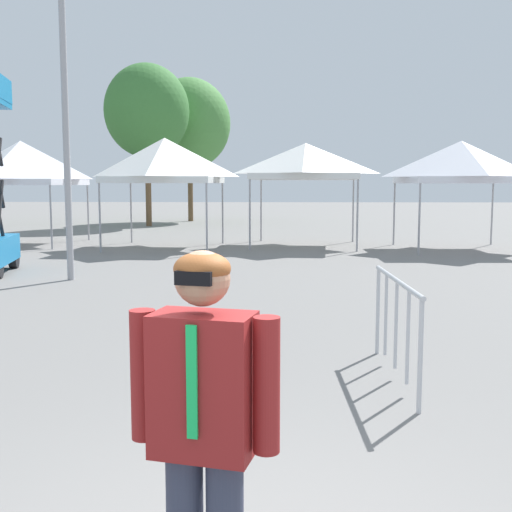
# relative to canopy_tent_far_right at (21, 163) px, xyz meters

# --- Properties ---
(canopy_tent_far_right) EXTENTS (3.69, 3.69, 3.52)m
(canopy_tent_far_right) POSITION_rel_canopy_tent_far_right_xyz_m (0.00, 0.00, 0.00)
(canopy_tent_far_right) COLOR #9E9EA3
(canopy_tent_far_right) RESTS_ON ground
(canopy_tent_center) EXTENTS (3.59, 3.59, 3.53)m
(canopy_tent_center) POSITION_rel_canopy_tent_far_right_xyz_m (5.13, -1.08, 0.04)
(canopy_tent_center) COLOR #9E9EA3
(canopy_tent_center) RESTS_ON ground
(canopy_tent_far_left) EXTENTS (3.72, 3.72, 3.40)m
(canopy_tent_far_left) POSITION_rel_canopy_tent_far_right_xyz_m (9.66, -0.28, 0.03)
(canopy_tent_far_left) COLOR #9E9EA3
(canopy_tent_far_left) RESTS_ON ground
(canopy_tent_behind_center) EXTENTS (3.62, 3.62, 3.39)m
(canopy_tent_behind_center) POSITION_rel_canopy_tent_far_right_xyz_m (14.43, -1.37, -0.04)
(canopy_tent_behind_center) COLOR #9E9EA3
(canopy_tent_behind_center) RESTS_ON ground
(person_foreground) EXTENTS (0.64, 0.33, 1.78)m
(person_foreground) POSITION_rel_canopy_tent_far_right_xyz_m (8.51, -18.75, -1.74)
(person_foreground) COLOR #33384C
(person_foreground) RESTS_ON ground
(light_pole_near_lift) EXTENTS (0.36, 0.36, 7.75)m
(light_pole_near_lift) POSITION_rel_canopy_tent_far_right_xyz_m (4.33, -8.05, 1.66)
(light_pole_near_lift) COLOR #9E9EA3
(light_pole_near_lift) RESTS_ON ground
(tree_behind_tents_center) EXTENTS (4.10, 4.10, 7.85)m
(tree_behind_tents_center) POSITION_rel_canopy_tent_far_right_xyz_m (2.36, 9.48, 2.81)
(tree_behind_tents_center) COLOR brown
(tree_behind_tents_center) RESTS_ON ground
(tree_behind_tents_right) EXTENTS (4.50, 4.50, 7.87)m
(tree_behind_tents_right) POSITION_rel_canopy_tent_far_right_xyz_m (3.83, 13.72, 2.61)
(tree_behind_tents_right) COLOR brown
(tree_behind_tents_right) RESTS_ON ground
(crowd_barrier_near_person) EXTENTS (0.12, 2.10, 1.08)m
(crowd_barrier_near_person) POSITION_rel_canopy_tent_far_right_xyz_m (10.05, -14.77, -2.02)
(crowd_barrier_near_person) COLOR #B7BABF
(crowd_barrier_near_person) RESTS_ON ground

